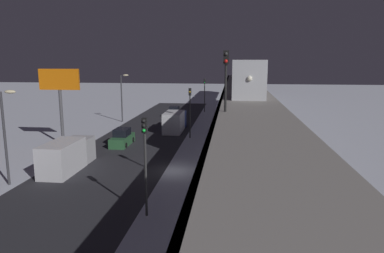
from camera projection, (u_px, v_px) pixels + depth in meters
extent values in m
plane|color=silver|center=(173.00, 171.00, 32.24)|extent=(240.00, 240.00, 0.00)
cube|color=#28282D|center=(106.00, 169.00, 32.94)|extent=(11.00, 101.51, 0.01)
cube|color=gray|center=(249.00, 105.00, 30.38)|extent=(5.00, 101.51, 0.80)
cube|color=#38383D|center=(221.00, 105.00, 30.65)|extent=(0.24, 99.48, 0.80)
cylinder|color=gray|center=(239.00, 95.00, 73.46)|extent=(1.40, 1.40, 5.71)
cylinder|color=gray|center=(241.00, 103.00, 59.30)|extent=(1.40, 1.40, 5.71)
cylinder|color=gray|center=(243.00, 116.00, 45.14)|extent=(1.40, 1.40, 5.71)
cylinder|color=gray|center=(248.00, 142.00, 30.98)|extent=(1.40, 1.40, 5.71)
cylinder|color=gray|center=(259.00, 212.00, 16.82)|extent=(1.40, 1.40, 5.71)
cube|color=#B7BABF|center=(246.00, 76.00, 38.45)|extent=(2.90, 18.00, 3.40)
cube|color=black|center=(246.00, 72.00, 38.37)|extent=(2.94, 16.20, 0.90)
cube|color=#B7BABF|center=(242.00, 71.00, 56.61)|extent=(2.90, 18.00, 3.40)
cube|color=black|center=(242.00, 68.00, 56.53)|extent=(2.94, 16.20, 0.90)
cube|color=#B7BABF|center=(240.00, 68.00, 74.77)|extent=(2.90, 18.00, 3.40)
cube|color=black|center=(240.00, 66.00, 74.70)|extent=(2.94, 16.20, 0.90)
cube|color=#B7BABF|center=(239.00, 66.00, 92.94)|extent=(2.90, 18.00, 3.40)
cube|color=black|center=(239.00, 65.00, 92.86)|extent=(2.94, 16.20, 0.90)
sphere|color=white|center=(250.00, 79.00, 29.58)|extent=(0.44, 0.44, 0.44)
cylinder|color=black|center=(226.00, 88.00, 23.45)|extent=(0.16, 0.16, 3.20)
cube|color=black|center=(226.00, 57.00, 23.09)|extent=(0.36, 0.28, 0.90)
sphere|color=#333333|center=(226.00, 54.00, 22.89)|extent=(0.22, 0.22, 0.22)
sphere|color=red|center=(226.00, 61.00, 22.98)|extent=(0.22, 0.22, 0.22)
cube|color=#2D6038|center=(122.00, 140.00, 42.09)|extent=(1.80, 4.69, 1.10)
cube|color=black|center=(122.00, 132.00, 41.91)|extent=(1.58, 2.25, 0.87)
cylinder|color=black|center=(126.00, 145.00, 40.62)|extent=(0.20, 0.64, 0.64)
cylinder|color=black|center=(111.00, 145.00, 40.81)|extent=(0.20, 0.64, 0.64)
cylinder|color=black|center=(133.00, 140.00, 43.46)|extent=(0.20, 0.64, 0.64)
cylinder|color=black|center=(119.00, 139.00, 43.65)|extent=(0.20, 0.64, 0.64)
cube|color=silver|center=(174.00, 114.00, 62.13)|extent=(1.80, 4.02, 1.10)
cube|color=black|center=(174.00, 109.00, 61.95)|extent=(1.58, 1.93, 0.87)
cube|color=navy|center=(178.00, 119.00, 53.21)|extent=(2.30, 2.20, 2.40)
cube|color=silver|center=(174.00, 122.00, 49.47)|extent=(2.40, 5.00, 2.80)
cube|color=#B2B2B7|center=(80.00, 149.00, 35.21)|extent=(2.30, 2.20, 2.40)
cube|color=silver|center=(62.00, 158.00, 31.46)|extent=(2.40, 5.00, 2.80)
cylinder|color=#2D2D2D|center=(146.00, 175.00, 22.54)|extent=(0.16, 0.16, 5.50)
cube|color=black|center=(144.00, 125.00, 21.95)|extent=(0.32, 0.32, 0.90)
sphere|color=black|center=(144.00, 121.00, 21.72)|extent=(0.20, 0.20, 0.20)
sphere|color=black|center=(144.00, 126.00, 21.77)|extent=(0.20, 0.20, 0.20)
sphere|color=#19E53F|center=(144.00, 131.00, 21.83)|extent=(0.20, 0.20, 0.20)
cylinder|color=#2D2D2D|center=(190.00, 117.00, 45.49)|extent=(0.16, 0.16, 5.50)
cube|color=black|center=(190.00, 92.00, 44.90)|extent=(0.32, 0.32, 0.90)
sphere|color=black|center=(190.00, 89.00, 44.67)|extent=(0.20, 0.20, 0.20)
sphere|color=yellow|center=(190.00, 92.00, 44.72)|extent=(0.20, 0.20, 0.20)
sphere|color=black|center=(190.00, 94.00, 44.78)|extent=(0.20, 0.20, 0.20)
cylinder|color=#2D2D2D|center=(205.00, 98.00, 68.44)|extent=(0.16, 0.16, 5.50)
cube|color=black|center=(205.00, 81.00, 67.85)|extent=(0.32, 0.32, 0.90)
sphere|color=black|center=(205.00, 79.00, 67.62)|extent=(0.20, 0.20, 0.20)
sphere|color=black|center=(205.00, 81.00, 67.68)|extent=(0.20, 0.20, 0.20)
sphere|color=#19E53F|center=(205.00, 83.00, 67.73)|extent=(0.20, 0.20, 0.20)
cylinder|color=#4C4C51|center=(62.00, 118.00, 41.78)|extent=(0.36, 0.36, 6.50)
cube|color=orange|center=(59.00, 79.00, 40.96)|extent=(4.80, 0.30, 2.40)
cylinder|color=#38383D|center=(5.00, 139.00, 28.07)|extent=(0.20, 0.20, 7.50)
ellipsoid|color=#F4E5B2|center=(10.00, 92.00, 27.29)|extent=(0.90, 0.44, 0.30)
cylinder|color=#38383D|center=(122.00, 99.00, 57.36)|extent=(0.20, 0.20, 7.50)
ellipsoid|color=#F4E5B2|center=(126.00, 75.00, 56.58)|extent=(0.90, 0.44, 0.30)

